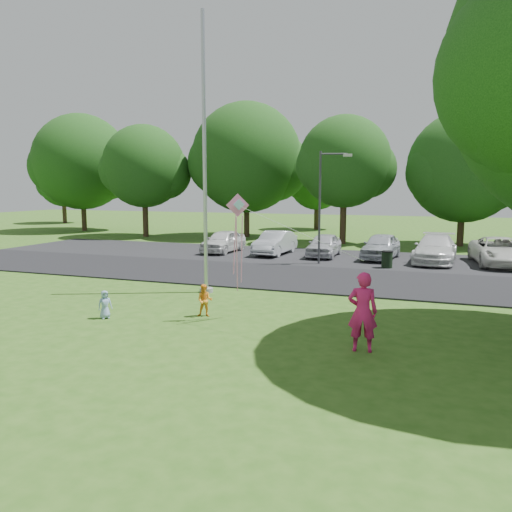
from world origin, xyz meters
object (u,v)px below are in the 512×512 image
(child_blue, at_px, (105,304))
(street_lamp, at_px, (324,197))
(woman, at_px, (363,312))
(flagpole, at_px, (205,179))
(kite, at_px, (239,220))
(trash_can, at_px, (387,260))
(child_yellow, at_px, (205,300))

(child_blue, bearing_deg, street_lamp, 21.38)
(street_lamp, bearing_deg, woman, -89.99)
(flagpole, height_order, street_lamp, flagpole)
(kite, bearing_deg, child_blue, 165.98)
(trash_can, relative_size, child_blue, 1.03)
(street_lamp, distance_m, kite, 11.32)
(street_lamp, xyz_separation_m, trash_can, (3.15, -0.28, -2.96))
(child_yellow, bearing_deg, woman, -34.92)
(child_blue, relative_size, kite, 0.20)
(child_blue, height_order, kite, kite)
(flagpole, xyz_separation_m, kite, (2.62, -3.25, -1.22))
(trash_can, relative_size, child_yellow, 0.88)
(child_blue, bearing_deg, flagpole, 23.33)
(trash_can, bearing_deg, child_blue, -119.99)
(child_yellow, bearing_deg, street_lamp, 67.66)
(trash_can, bearing_deg, kite, -106.20)
(trash_can, height_order, child_blue, trash_can)
(street_lamp, distance_m, trash_can, 4.33)
(child_blue, xyz_separation_m, kite, (3.84, 1.17, 2.52))
(child_yellow, relative_size, kite, 0.24)
(flagpole, xyz_separation_m, street_lamp, (2.68, 8.06, -0.77))
(flagpole, xyz_separation_m, child_blue, (-1.21, -4.42, -3.74))
(flagpole, distance_m, street_lamp, 8.53)
(kite, bearing_deg, woman, -54.29)
(flagpole, xyz_separation_m, woman, (6.40, -4.87, -3.21))
(kite, bearing_deg, flagpole, 97.90)
(child_yellow, bearing_deg, kite, -17.85)
(woman, xyz_separation_m, kite, (-3.78, 1.62, 1.98))
(trash_can, height_order, kite, kite)
(woman, relative_size, child_blue, 2.27)
(street_lamp, relative_size, child_yellow, 5.72)
(flagpole, distance_m, trash_can, 10.41)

